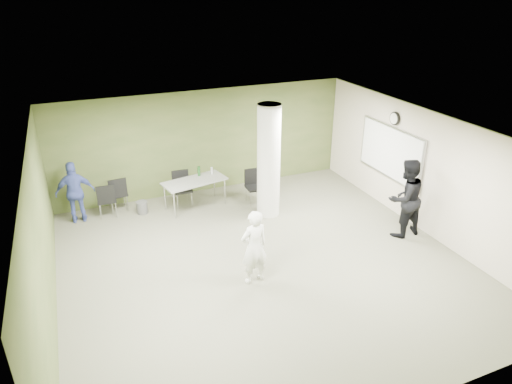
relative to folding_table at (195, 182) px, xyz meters
name	(u,v)px	position (x,y,z in m)	size (l,w,h in m)	color
floor	(263,263)	(0.58, -3.05, -0.71)	(8.00, 8.00, 0.00)	#515240
ceiling	(264,134)	(0.58, -3.05, 2.09)	(8.00, 8.00, 0.00)	white
wall_back	(204,142)	(0.58, 0.95, 0.69)	(8.00, 0.02, 2.80)	#405327
wall_left	(41,244)	(-3.42, -3.05, 0.69)	(0.02, 8.00, 2.80)	#405327
wall_right_cream	(426,172)	(4.58, -3.05, 0.69)	(0.02, 8.00, 2.80)	beige
column	(269,161)	(1.58, -1.05, 0.69)	(0.56, 0.56, 2.80)	silver
whiteboard	(390,152)	(4.50, -1.85, 0.79)	(0.05, 2.30, 1.30)	silver
wall_clock	(395,118)	(4.50, -1.85, 1.64)	(0.06, 0.32, 0.32)	black
folding_table	(195,182)	(0.00, 0.00, 0.00)	(1.70, 1.00, 1.00)	gray
wastebasket	(142,207)	(-1.35, 0.19, -0.55)	(0.27, 0.27, 0.32)	#4C4C4C
chair_back_left	(107,198)	(-2.15, 0.30, -0.19)	(0.48, 0.48, 0.89)	black
chair_back_right	(117,192)	(-1.86, 0.52, -0.16)	(0.51, 0.51, 0.93)	black
chair_table_left	(182,185)	(-0.28, 0.31, -0.18)	(0.47, 0.47, 0.91)	black
chair_table_right	(254,183)	(1.51, -0.27, -0.18)	(0.46, 0.46, 0.89)	black
woman_white	(254,247)	(0.16, -3.55, 0.06)	(0.56, 0.37, 1.53)	white
man_black	(405,198)	(3.98, -3.17, 0.22)	(0.89, 0.70, 1.84)	black
man_blue	(76,192)	(-2.82, 0.35, 0.06)	(0.90, 0.37, 1.54)	#414FA1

